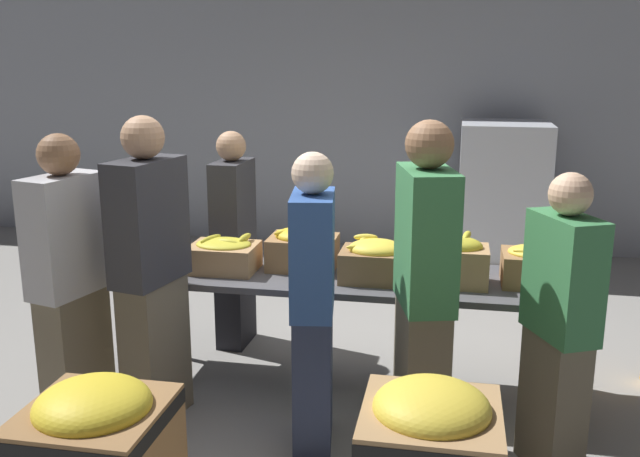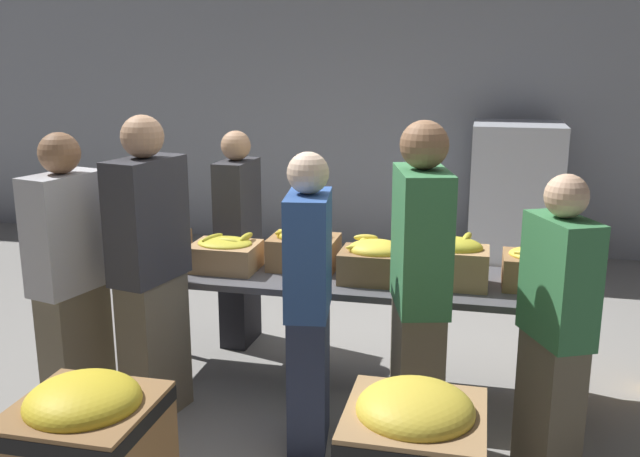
{
  "view_description": "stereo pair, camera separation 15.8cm",
  "coord_description": "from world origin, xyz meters",
  "px_view_note": "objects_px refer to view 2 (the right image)",
  "views": [
    {
      "loc": [
        0.7,
        -4.13,
        2.09
      ],
      "look_at": [
        -0.07,
        -0.07,
        1.06
      ],
      "focal_mm": 40.0,
      "sensor_mm": 36.0,
      "label": 1
    },
    {
      "loc": [
        0.85,
        -4.1,
        2.09
      ],
      "look_at": [
        -0.07,
        -0.07,
        1.06
      ],
      "focal_mm": 40.0,
      "sensor_mm": 36.0,
      "label": 2
    }
  ],
  "objects_px": {
    "banana_box_3": "(376,261)",
    "volunteer_3": "(308,304)",
    "volunteer_5": "(239,240)",
    "volunteer_0": "(71,283)",
    "pallet_stack_0": "(514,199)",
    "volunteer_4": "(419,298)",
    "donation_bin_0": "(88,454)",
    "banana_box_2": "(304,247)",
    "banana_box_5": "(539,267)",
    "banana_box_4": "(452,261)",
    "banana_box_0": "(153,240)",
    "volunteer_2": "(150,272)",
    "sorting_table": "(334,281)",
    "volunteer_1": "(555,332)",
    "banana_box_1": "(225,253)"
  },
  "relations": [
    {
      "from": "banana_box_4",
      "to": "banana_box_2",
      "type": "bearing_deg",
      "value": 171.13
    },
    {
      "from": "pallet_stack_0",
      "to": "volunteer_5",
      "type": "bearing_deg",
      "value": -130.61
    },
    {
      "from": "sorting_table",
      "to": "volunteer_0",
      "type": "xyz_separation_m",
      "value": [
        -1.36,
        -0.72,
        0.12
      ]
    },
    {
      "from": "banana_box_0",
      "to": "banana_box_4",
      "type": "xyz_separation_m",
      "value": [
        1.94,
        -0.12,
        0.02
      ]
    },
    {
      "from": "sorting_table",
      "to": "banana_box_3",
      "type": "relative_size",
      "value": 6.85
    },
    {
      "from": "volunteer_1",
      "to": "volunteer_3",
      "type": "xyz_separation_m",
      "value": [
        -1.24,
        0.02,
        0.03
      ]
    },
    {
      "from": "banana_box_0",
      "to": "volunteer_2",
      "type": "distance_m",
      "value": 0.67
    },
    {
      "from": "volunteer_4",
      "to": "donation_bin_0",
      "type": "xyz_separation_m",
      "value": [
        -1.32,
        -0.96,
        -0.49
      ]
    },
    {
      "from": "banana_box_1",
      "to": "banana_box_2",
      "type": "bearing_deg",
      "value": 16.68
    },
    {
      "from": "volunteer_5",
      "to": "volunteer_0",
      "type": "bearing_deg",
      "value": -20.14
    },
    {
      "from": "sorting_table",
      "to": "volunteer_5",
      "type": "xyz_separation_m",
      "value": [
        -0.83,
        0.58,
        0.06
      ]
    },
    {
      "from": "banana_box_3",
      "to": "volunteer_3",
      "type": "xyz_separation_m",
      "value": [
        -0.27,
        -0.58,
        -0.09
      ]
    },
    {
      "from": "banana_box_2",
      "to": "volunteer_2",
      "type": "bearing_deg",
      "value": -139.3
    },
    {
      "from": "banana_box_3",
      "to": "donation_bin_0",
      "type": "distance_m",
      "value": 1.92
    },
    {
      "from": "banana_box_4",
      "to": "volunteer_4",
      "type": "xyz_separation_m",
      "value": [
        -0.13,
        -0.61,
        -0.02
      ]
    },
    {
      "from": "volunteer_5",
      "to": "pallet_stack_0",
      "type": "relative_size",
      "value": 1.09
    },
    {
      "from": "banana_box_0",
      "to": "volunteer_1",
      "type": "distance_m",
      "value": 2.58
    },
    {
      "from": "sorting_table",
      "to": "banana_box_4",
      "type": "xyz_separation_m",
      "value": [
        0.71,
        -0.07,
        0.19
      ]
    },
    {
      "from": "volunteer_0",
      "to": "volunteer_2",
      "type": "relative_size",
      "value": 0.95
    },
    {
      "from": "banana_box_3",
      "to": "volunteer_0",
      "type": "height_order",
      "value": "volunteer_0"
    },
    {
      "from": "volunteer_3",
      "to": "volunteer_4",
      "type": "bearing_deg",
      "value": -98.89
    },
    {
      "from": "volunteer_0",
      "to": "pallet_stack_0",
      "type": "bearing_deg",
      "value": -20.41
    },
    {
      "from": "banana_box_5",
      "to": "volunteer_3",
      "type": "height_order",
      "value": "volunteer_3"
    },
    {
      "from": "banana_box_4",
      "to": "banana_box_5",
      "type": "distance_m",
      "value": 0.5
    },
    {
      "from": "volunteer_0",
      "to": "volunteer_3",
      "type": "xyz_separation_m",
      "value": [
        1.35,
        0.05,
        -0.03
      ]
    },
    {
      "from": "volunteer_3",
      "to": "donation_bin_0",
      "type": "distance_m",
      "value": 1.29
    },
    {
      "from": "banana_box_1",
      "to": "banana_box_4",
      "type": "distance_m",
      "value": 1.39
    },
    {
      "from": "volunteer_0",
      "to": "volunteer_5",
      "type": "relative_size",
      "value": 1.07
    },
    {
      "from": "volunteer_2",
      "to": "pallet_stack_0",
      "type": "height_order",
      "value": "volunteer_2"
    },
    {
      "from": "volunteer_2",
      "to": "banana_box_4",
      "type": "bearing_deg",
      "value": -61.33
    },
    {
      "from": "banana_box_4",
      "to": "volunteer_0",
      "type": "height_order",
      "value": "volunteer_0"
    },
    {
      "from": "banana_box_0",
      "to": "donation_bin_0",
      "type": "bearing_deg",
      "value": -74.17
    },
    {
      "from": "sorting_table",
      "to": "volunteer_4",
      "type": "height_order",
      "value": "volunteer_4"
    },
    {
      "from": "pallet_stack_0",
      "to": "volunteer_1",
      "type": "bearing_deg",
      "value": -88.87
    },
    {
      "from": "banana_box_4",
      "to": "volunteer_1",
      "type": "distance_m",
      "value": 0.83
    },
    {
      "from": "banana_box_5",
      "to": "volunteer_4",
      "type": "distance_m",
      "value": 0.93
    },
    {
      "from": "volunteer_3",
      "to": "pallet_stack_0",
      "type": "distance_m",
      "value": 3.76
    },
    {
      "from": "banana_box_5",
      "to": "volunteer_1",
      "type": "relative_size",
      "value": 0.27
    },
    {
      "from": "volunteer_2",
      "to": "volunteer_4",
      "type": "xyz_separation_m",
      "value": [
        1.53,
        -0.12,
        0.01
      ]
    },
    {
      "from": "volunteer_4",
      "to": "donation_bin_0",
      "type": "distance_m",
      "value": 1.71
    },
    {
      "from": "volunteer_1",
      "to": "volunteer_3",
      "type": "distance_m",
      "value": 1.24
    },
    {
      "from": "banana_box_2",
      "to": "pallet_stack_0",
      "type": "xyz_separation_m",
      "value": [
        1.38,
        2.83,
        -0.19
      ]
    },
    {
      "from": "banana_box_1",
      "to": "donation_bin_0",
      "type": "bearing_deg",
      "value": -92.32
    },
    {
      "from": "banana_box_1",
      "to": "banana_box_2",
      "type": "height_order",
      "value": "banana_box_2"
    },
    {
      "from": "banana_box_2",
      "to": "sorting_table",
      "type": "bearing_deg",
      "value": -20.07
    },
    {
      "from": "banana_box_4",
      "to": "volunteer_2",
      "type": "relative_size",
      "value": 0.24
    },
    {
      "from": "banana_box_3",
      "to": "banana_box_2",
      "type": "bearing_deg",
      "value": 161.65
    },
    {
      "from": "volunteer_5",
      "to": "volunteer_3",
      "type": "bearing_deg",
      "value": 35.5
    },
    {
      "from": "banana_box_3",
      "to": "volunteer_3",
      "type": "height_order",
      "value": "volunteer_3"
    },
    {
      "from": "banana_box_4",
      "to": "volunteer_1",
      "type": "xyz_separation_m",
      "value": [
        0.53,
        -0.62,
        -0.14
      ]
    }
  ]
}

